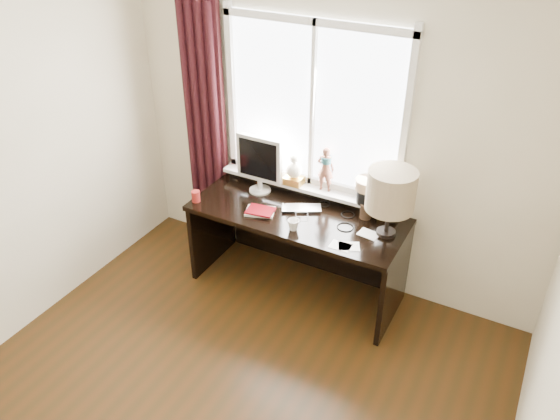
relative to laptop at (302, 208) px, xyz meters
The scene contains 15 objects.
ceiling 2.50m from the laptop, 86.91° to the right, with size 3.50×4.00×0.00m, color white.
wall_back 0.63m from the laptop, 73.69° to the left, with size 3.50×2.60×0.00m, color #C3B694.
laptop is the anchor object (origin of this frame).
mug 0.29m from the laptop, 76.32° to the right, with size 0.09×0.08×0.09m, color white.
red_cup 0.86m from the laptop, 160.39° to the right, with size 0.07×0.07×0.09m, color maroon.
window 0.61m from the laptop, 97.78° to the left, with size 1.52×0.22×1.40m.
curtain 1.12m from the laptop, 168.20° to the left, with size 0.38×0.09×2.25m.
desk 0.26m from the laptop, 103.31° to the left, with size 1.70×0.70×0.75m.
monitor 0.52m from the laptop, 167.35° to the left, with size 0.40×0.18×0.49m.
notebook_stack 0.33m from the laptop, 143.62° to the right, with size 0.26×0.22×0.03m.
brush_holder 0.50m from the laptop, 14.91° to the left, with size 0.09×0.09×0.25m.
icon_frame 0.64m from the laptop, 18.49° to the left, with size 0.10×0.03×0.13m.
table_lamp 0.78m from the laptop, ahead, with size 0.35×0.35×0.52m.
loose_papers 0.57m from the laptop, 23.17° to the right, with size 0.28×0.36×0.00m.
desk_cables 0.32m from the laptop, ahead, with size 0.43×0.38×0.01m.
Camera 1 is at (1.48, -1.60, 3.02)m, focal length 35.00 mm.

